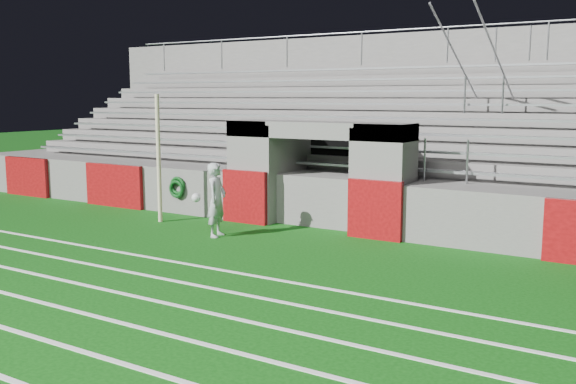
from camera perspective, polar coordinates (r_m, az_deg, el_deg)
The scene contains 6 objects.
ground at distance 13.13m, azimuth -4.90°, elevation -5.67°, with size 90.00×90.00×0.00m, color #0B460C.
field_post at distance 16.69m, azimuth -11.43°, elevation 2.91°, with size 0.11×0.11×3.27m, color beige.
field_markings at distance 9.76m, azimuth -23.03°, elevation -11.33°, with size 28.00×8.09×0.01m.
stadium_structure at distance 19.78m, azimuth 8.95°, elevation 3.40°, with size 26.00×8.48×5.42m.
goalkeeper_with_ball at distance 14.80m, azimuth -6.40°, elevation -0.70°, with size 0.74×0.76×1.71m.
hose_coil at distance 17.74m, azimuth -9.84°, elevation 0.41°, with size 0.51×0.14×0.59m.
Camera 1 is at (7.62, -10.20, 3.20)m, focal length 40.00 mm.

